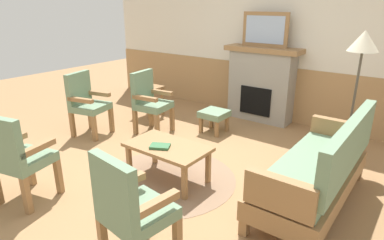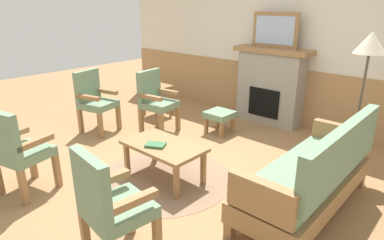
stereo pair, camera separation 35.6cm
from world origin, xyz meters
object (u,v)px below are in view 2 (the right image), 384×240
couch (311,176)px  floor_lamp_by_couch (369,52)px  book_on_table (156,145)px  armchair_near_fireplace (94,99)px  footstool (220,116)px  armchair_front_center (110,203)px  fireplace (270,85)px  side_table (157,92)px  armchair_by_window_left (155,99)px  coffee_table (164,149)px  framed_picture (275,30)px  armchair_front_left (17,148)px

couch → floor_lamp_by_couch: 1.69m
book_on_table → armchair_near_fireplace: size_ratio=0.22×
footstool → armchair_front_center: size_ratio=0.41×
fireplace → armchair_near_fireplace: 2.93m
footstool → floor_lamp_by_couch: floor_lamp_by_couch is taller
armchair_front_center → side_table: bearing=132.1°
floor_lamp_by_couch → armchair_by_window_left: bearing=-163.5°
couch → armchair_front_center: 1.92m
armchair_front_center → side_table: armchair_front_center is taller
couch → coffee_table: size_ratio=1.88×
framed_picture → side_table: 2.30m
framed_picture → footstool: bearing=-106.4°
armchair_front_left → floor_lamp_by_couch: 4.04m
fireplace → armchair_near_fireplace: bearing=-129.3°
book_on_table → footstool: 1.75m
coffee_table → book_on_table: size_ratio=4.40×
coffee_table → framed_picture: bearing=92.3°
armchair_near_fireplace → footstool: bearing=38.8°
couch → coffee_table: bearing=-162.0°
floor_lamp_by_couch → armchair_front_left: bearing=-128.3°
footstool → armchair_by_window_left: armchair_by_window_left is taller
couch → armchair_front_center: bearing=-117.2°
armchair_front_left → floor_lamp_by_couch: (2.44, 3.08, 0.91)m
framed_picture → armchair_front_left: bearing=-101.6°
coffee_table → footstool: coffee_table is taller
fireplace → armchair_front_left: bearing=-101.6°
footstool → side_table: 1.43m
side_table → couch: bearing=-17.5°
couch → armchair_by_window_left: bearing=169.9°
couch → side_table: couch is taller
floor_lamp_by_couch → couch: bearing=-89.5°
framed_picture → floor_lamp_by_couch: framed_picture is taller
coffee_table → footstool: 1.65m
armchair_near_fireplace → side_table: armchair_near_fireplace is taller
framed_picture → armchair_front_center: (0.78, -3.81, -1.02)m
armchair_front_left → armchair_front_center: bearing=2.2°
floor_lamp_by_couch → fireplace: bearing=154.5°
footstool → armchair_front_left: size_ratio=0.41×
side_table → floor_lamp_by_couch: (3.36, 0.26, 1.02)m
armchair_front_center → couch: bearing=62.8°
floor_lamp_by_couch → armchair_front_center: bearing=-105.9°
book_on_table → side_table: bearing=137.2°
footstool → framed_picture: bearing=73.6°
couch → coffee_table: couch is taller
couch → floor_lamp_by_couch: floor_lamp_by_couch is taller
armchair_front_left → footstool: bearing=80.1°
armchair_front_center → armchair_by_window_left: bearing=131.1°
book_on_table → side_table: (-1.80, 1.67, -0.02)m
fireplace → couch: 2.69m
coffee_table → floor_lamp_by_couch: floor_lamp_by_couch is taller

